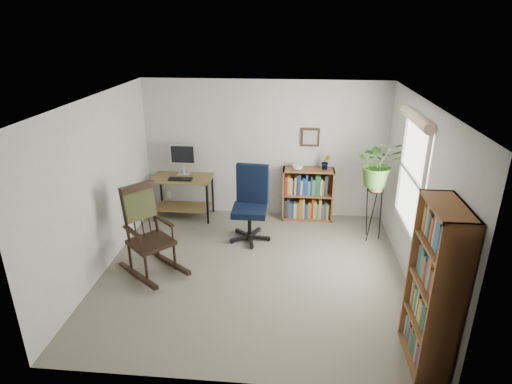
# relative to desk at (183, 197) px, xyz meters

# --- Properties ---
(floor) EXTENTS (4.20, 4.00, 0.00)m
(floor) POSITION_rel_desk_xyz_m (1.41, -1.70, -0.38)
(floor) COLOR slate
(floor) RESTS_ON ground
(ceiling) EXTENTS (4.20, 4.00, 0.00)m
(ceiling) POSITION_rel_desk_xyz_m (1.41, -1.70, 2.02)
(ceiling) COLOR silver
(ceiling) RESTS_ON ground
(wall_back) EXTENTS (4.20, 0.00, 2.40)m
(wall_back) POSITION_rel_desk_xyz_m (1.41, 0.30, 0.82)
(wall_back) COLOR #BBBBB6
(wall_back) RESTS_ON ground
(wall_front) EXTENTS (4.20, 0.00, 2.40)m
(wall_front) POSITION_rel_desk_xyz_m (1.41, -3.70, 0.82)
(wall_front) COLOR #BBBBB6
(wall_front) RESTS_ON ground
(wall_left) EXTENTS (0.00, 4.00, 2.40)m
(wall_left) POSITION_rel_desk_xyz_m (-0.69, -1.70, 0.82)
(wall_left) COLOR #BBBBB6
(wall_left) RESTS_ON ground
(wall_right) EXTENTS (0.00, 4.00, 2.40)m
(wall_right) POSITION_rel_desk_xyz_m (3.51, -1.70, 0.82)
(wall_right) COLOR #BBBBB6
(wall_right) RESTS_ON ground
(window) EXTENTS (0.12, 1.20, 1.50)m
(window) POSITION_rel_desk_xyz_m (3.47, -1.40, 1.02)
(window) COLOR silver
(window) RESTS_ON wall_right
(desk) EXTENTS (1.04, 0.57, 0.75)m
(desk) POSITION_rel_desk_xyz_m (0.00, 0.00, 0.00)
(desk) COLOR olive
(desk) RESTS_ON floor
(monitor) EXTENTS (0.46, 0.16, 0.56)m
(monitor) POSITION_rel_desk_xyz_m (0.00, 0.14, 0.66)
(monitor) COLOR silver
(monitor) RESTS_ON desk
(keyboard) EXTENTS (0.40, 0.15, 0.02)m
(keyboard) POSITION_rel_desk_xyz_m (0.00, -0.12, 0.39)
(keyboard) COLOR black
(keyboard) RESTS_ON desk
(office_chair) EXTENTS (0.73, 0.73, 1.22)m
(office_chair) POSITION_rel_desk_xyz_m (1.26, -0.76, 0.23)
(office_chair) COLOR black
(office_chair) RESTS_ON floor
(rocking_chair) EXTENTS (1.26, 1.23, 1.27)m
(rocking_chair) POSITION_rel_desk_xyz_m (0.01, -1.82, 0.26)
(rocking_chair) COLOR black
(rocking_chair) RESTS_ON floor
(low_bookshelf) EXTENTS (0.88, 0.29, 0.93)m
(low_bookshelf) POSITION_rel_desk_xyz_m (2.19, 0.12, 0.09)
(low_bookshelf) COLOR brown
(low_bookshelf) RESTS_ON floor
(tall_bookshelf) EXTENTS (0.33, 0.77, 1.76)m
(tall_bookshelf) POSITION_rel_desk_xyz_m (3.33, -3.20, 0.50)
(tall_bookshelf) COLOR brown
(tall_bookshelf) RESTS_ON floor
(plant_stand) EXTENTS (0.35, 0.35, 0.98)m
(plant_stand) POSITION_rel_desk_xyz_m (3.21, -0.54, 0.11)
(plant_stand) COLOR black
(plant_stand) RESTS_ON floor
(spider_plant) EXTENTS (1.69, 1.88, 1.46)m
(spider_plant) POSITION_rel_desk_xyz_m (3.21, -0.54, 1.26)
(spider_plant) COLOR #396925
(spider_plant) RESTS_ON plant_stand
(potted_plant_small) EXTENTS (0.13, 0.24, 0.11)m
(potted_plant_small) POSITION_rel_desk_xyz_m (2.47, 0.13, 0.61)
(potted_plant_small) COLOR #396925
(potted_plant_small) RESTS_ON low_bookshelf
(framed_picture) EXTENTS (0.32, 0.04, 0.32)m
(framed_picture) POSITION_rel_desk_xyz_m (2.19, 0.27, 1.07)
(framed_picture) COLOR black
(framed_picture) RESTS_ON wall_back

